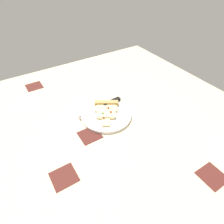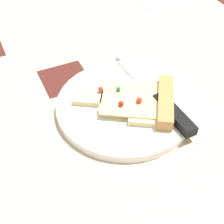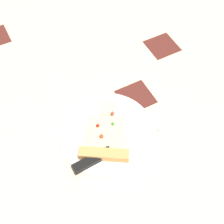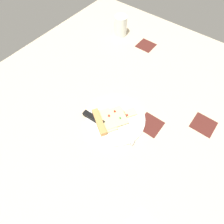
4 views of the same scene
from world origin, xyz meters
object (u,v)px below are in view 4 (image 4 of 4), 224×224
object	(u,v)px
pizza_slice	(110,119)
drinking_glass	(121,26)
knife	(103,124)
plate	(116,119)

from	to	relation	value
pizza_slice	drinking_glass	distance (cm)	59.33
pizza_slice	knife	bearing A→B (deg)	-70.90
knife	drinking_glass	xyz separation A→B (cm)	(-53.64, -30.61, 3.38)
knife	drinking_glass	distance (cm)	61.85
plate	knife	world-z (taller)	knife
plate	drinking_glass	distance (cm)	58.34
pizza_slice	knife	xyz separation A→B (cm)	(3.39, -0.77, -0.18)
plate	knife	distance (cm)	6.16
plate	knife	size ratio (longest dim) A/B	1.02
pizza_slice	drinking_glass	xyz separation A→B (cm)	(-50.25, -31.38, 3.20)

